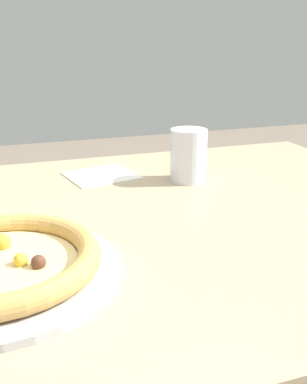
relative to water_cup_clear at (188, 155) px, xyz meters
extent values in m
cube|color=tan|center=(-0.14, -0.19, -0.08)|extent=(1.22, 0.93, 0.04)
cylinder|color=#89765B|center=(0.39, 0.20, -0.46)|extent=(0.07, 0.07, 0.71)
cylinder|color=#B7B7BC|center=(-0.44, -0.34, -0.06)|extent=(0.35, 0.35, 0.01)
cylinder|color=#EFD68C|center=(-0.44, -0.34, -0.05)|extent=(0.23, 0.23, 0.01)
sphere|color=gold|center=(-0.41, -0.35, -0.04)|extent=(0.02, 0.02, 0.02)
sphere|color=gold|center=(-0.43, -0.28, -0.03)|extent=(0.03, 0.03, 0.03)
sphere|color=brown|center=(-0.38, -0.37, -0.04)|extent=(0.02, 0.02, 0.02)
cylinder|color=silver|center=(0.00, 0.00, 0.00)|extent=(0.09, 0.09, 0.12)
cube|color=white|center=(-0.01, 0.02, 0.03)|extent=(0.04, 0.04, 0.03)
cube|color=white|center=(0.01, 0.01, 0.03)|extent=(0.03, 0.03, 0.02)
cube|color=white|center=(0.00, -0.01, 0.04)|extent=(0.03, 0.03, 0.02)
cube|color=white|center=(-0.19, 0.10, -0.06)|extent=(0.19, 0.17, 0.00)
camera|label=1|loc=(-0.41, -0.96, 0.27)|focal=42.61mm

